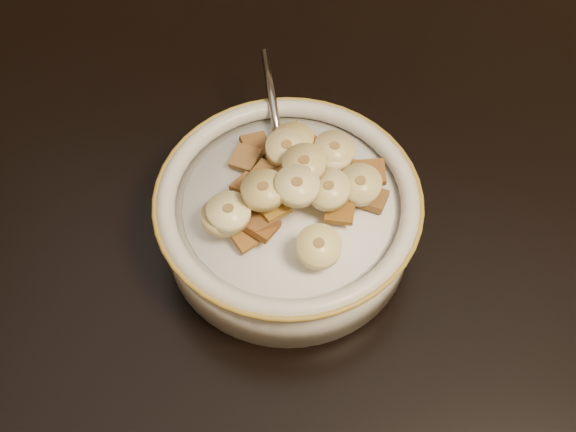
# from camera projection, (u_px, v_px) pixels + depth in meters

# --- Properties ---
(floor) EXTENTS (4.00, 4.50, 0.10)m
(floor) POSITION_uv_depth(u_px,v_px,m) (276.00, 390.00, 1.33)
(floor) COLOR #422816
(floor) RESTS_ON ground
(table) EXTENTS (1.43, 0.95, 0.04)m
(table) POSITION_uv_depth(u_px,v_px,m) (264.00, 96.00, 0.68)
(table) COLOR black
(table) RESTS_ON floor
(cereal_bowl) EXTENTS (0.19, 0.19, 0.05)m
(cereal_bowl) POSITION_uv_depth(u_px,v_px,m) (288.00, 221.00, 0.55)
(cereal_bowl) COLOR #BAB4A0
(cereal_bowl) RESTS_ON table
(milk) EXTENTS (0.16, 0.16, 0.00)m
(milk) POSITION_uv_depth(u_px,v_px,m) (288.00, 205.00, 0.53)
(milk) COLOR white
(milk) RESTS_ON cereal_bowl
(spoon) EXTENTS (0.05, 0.05, 0.01)m
(spoon) POSITION_uv_depth(u_px,v_px,m) (283.00, 169.00, 0.54)
(spoon) COLOR gray
(spoon) RESTS_ON cereal_bowl
(cereal_square_0) EXTENTS (0.03, 0.03, 0.01)m
(cereal_square_0) POSITION_uv_depth(u_px,v_px,m) (248.00, 186.00, 0.52)
(cereal_square_0) COLOR brown
(cereal_square_0) RESTS_ON milk
(cereal_square_1) EXTENTS (0.03, 0.03, 0.01)m
(cereal_square_1) POSITION_uv_depth(u_px,v_px,m) (273.00, 206.00, 0.50)
(cereal_square_1) COLOR olive
(cereal_square_1) RESTS_ON milk
(cereal_square_2) EXTENTS (0.02, 0.02, 0.01)m
(cereal_square_2) POSITION_uv_depth(u_px,v_px,m) (340.00, 210.00, 0.51)
(cereal_square_2) COLOR #94601D
(cereal_square_2) RESTS_ON milk
(cereal_square_3) EXTENTS (0.03, 0.03, 0.01)m
(cereal_square_3) POSITION_uv_depth(u_px,v_px,m) (246.00, 235.00, 0.51)
(cereal_square_3) COLOR olive
(cereal_square_3) RESTS_ON milk
(cereal_square_4) EXTENTS (0.03, 0.03, 0.01)m
(cereal_square_4) POSITION_uv_depth(u_px,v_px,m) (306.00, 145.00, 0.55)
(cereal_square_4) COLOR brown
(cereal_square_4) RESTS_ON milk
(cereal_square_5) EXTENTS (0.02, 0.02, 0.01)m
(cereal_square_5) POSITION_uv_depth(u_px,v_px,m) (229.00, 208.00, 0.51)
(cereal_square_5) COLOR brown
(cereal_square_5) RESTS_ON milk
(cereal_square_6) EXTENTS (0.03, 0.03, 0.01)m
(cereal_square_6) POSITION_uv_depth(u_px,v_px,m) (262.00, 226.00, 0.50)
(cereal_square_6) COLOR brown
(cereal_square_6) RESTS_ON milk
(cereal_square_7) EXTENTS (0.03, 0.03, 0.01)m
(cereal_square_7) POSITION_uv_depth(u_px,v_px,m) (265.00, 175.00, 0.52)
(cereal_square_7) COLOR brown
(cereal_square_7) RESTS_ON milk
(cereal_square_8) EXTENTS (0.02, 0.02, 0.01)m
(cereal_square_8) POSITION_uv_depth(u_px,v_px,m) (259.00, 209.00, 0.51)
(cereal_square_8) COLOR brown
(cereal_square_8) RESTS_ON milk
(cereal_square_9) EXTENTS (0.02, 0.02, 0.01)m
(cereal_square_9) POSITION_uv_depth(u_px,v_px,m) (325.00, 180.00, 0.52)
(cereal_square_9) COLOR brown
(cereal_square_9) RESTS_ON milk
(cereal_square_10) EXTENTS (0.03, 0.03, 0.01)m
(cereal_square_10) POSITION_uv_depth(u_px,v_px,m) (246.00, 158.00, 0.54)
(cereal_square_10) COLOR #956131
(cereal_square_10) RESTS_ON milk
(cereal_square_11) EXTENTS (0.02, 0.02, 0.01)m
(cereal_square_11) POSITION_uv_depth(u_px,v_px,m) (373.00, 199.00, 0.53)
(cereal_square_11) COLOR brown
(cereal_square_11) RESTS_ON milk
(cereal_square_12) EXTENTS (0.03, 0.03, 0.01)m
(cereal_square_12) POSITION_uv_depth(u_px,v_px,m) (344.00, 171.00, 0.54)
(cereal_square_12) COLOR brown
(cereal_square_12) RESTS_ON milk
(cereal_square_13) EXTENTS (0.03, 0.03, 0.01)m
(cereal_square_13) POSITION_uv_depth(u_px,v_px,m) (291.00, 135.00, 0.56)
(cereal_square_13) COLOR brown
(cereal_square_13) RESTS_ON milk
(cereal_square_14) EXTENTS (0.03, 0.03, 0.01)m
(cereal_square_14) POSITION_uv_depth(u_px,v_px,m) (347.00, 173.00, 0.53)
(cereal_square_14) COLOR olive
(cereal_square_14) RESTS_ON milk
(cereal_square_15) EXTENTS (0.03, 0.03, 0.01)m
(cereal_square_15) POSITION_uv_depth(u_px,v_px,m) (256.00, 146.00, 0.55)
(cereal_square_15) COLOR brown
(cereal_square_15) RESTS_ON milk
(cereal_square_16) EXTENTS (0.02, 0.02, 0.01)m
(cereal_square_16) POSITION_uv_depth(u_px,v_px,m) (372.00, 172.00, 0.54)
(cereal_square_16) COLOR brown
(cereal_square_16) RESTS_ON milk
(cereal_square_17) EXTENTS (0.03, 0.03, 0.01)m
(cereal_square_17) POSITION_uv_depth(u_px,v_px,m) (262.00, 218.00, 0.50)
(cereal_square_17) COLOR #915C33
(cereal_square_17) RESTS_ON milk
(cereal_square_18) EXTENTS (0.03, 0.03, 0.01)m
(cereal_square_18) POSITION_uv_depth(u_px,v_px,m) (331.00, 180.00, 0.52)
(cereal_square_18) COLOR brown
(cereal_square_18) RESTS_ON milk
(cereal_square_19) EXTENTS (0.03, 0.03, 0.01)m
(cereal_square_19) POSITION_uv_depth(u_px,v_px,m) (284.00, 182.00, 0.51)
(cereal_square_19) COLOR brown
(cereal_square_19) RESTS_ON milk
(banana_slice_0) EXTENTS (0.04, 0.04, 0.01)m
(banana_slice_0) POSITION_uv_depth(u_px,v_px,m) (293.00, 141.00, 0.54)
(banana_slice_0) COLOR tan
(banana_slice_0) RESTS_ON milk
(banana_slice_1) EXTENTS (0.04, 0.04, 0.01)m
(banana_slice_1) POSITION_uv_depth(u_px,v_px,m) (287.00, 149.00, 0.52)
(banana_slice_1) COLOR #E0C77E
(banana_slice_1) RESTS_ON milk
(banana_slice_2) EXTENTS (0.04, 0.04, 0.01)m
(banana_slice_2) POSITION_uv_depth(u_px,v_px,m) (304.00, 164.00, 0.51)
(banana_slice_2) COLOR #E7D074
(banana_slice_2) RESTS_ON milk
(banana_slice_3) EXTENTS (0.04, 0.04, 0.01)m
(banana_slice_3) POSITION_uv_depth(u_px,v_px,m) (332.00, 155.00, 0.53)
(banana_slice_3) COLOR beige
(banana_slice_3) RESTS_ON milk
(banana_slice_4) EXTENTS (0.04, 0.04, 0.01)m
(banana_slice_4) POSITION_uv_depth(u_px,v_px,m) (360.00, 185.00, 0.52)
(banana_slice_4) COLOR beige
(banana_slice_4) RESTS_ON milk
(banana_slice_5) EXTENTS (0.04, 0.04, 0.01)m
(banana_slice_5) POSITION_uv_depth(u_px,v_px,m) (264.00, 190.00, 0.50)
(banana_slice_5) COLOR tan
(banana_slice_5) RESTS_ON milk
(banana_slice_6) EXTENTS (0.04, 0.04, 0.02)m
(banana_slice_6) POSITION_uv_depth(u_px,v_px,m) (223.00, 217.00, 0.50)
(banana_slice_6) COLOR beige
(banana_slice_6) RESTS_ON milk
(banana_slice_7) EXTENTS (0.04, 0.04, 0.02)m
(banana_slice_7) POSITION_uv_depth(u_px,v_px,m) (319.00, 247.00, 0.49)
(banana_slice_7) COLOR #F9E299
(banana_slice_7) RESTS_ON milk
(banana_slice_8) EXTENTS (0.04, 0.04, 0.01)m
(banana_slice_8) POSITION_uv_depth(u_px,v_px,m) (297.00, 186.00, 0.49)
(banana_slice_8) COLOR beige
(banana_slice_8) RESTS_ON milk
(banana_slice_9) EXTENTS (0.04, 0.04, 0.01)m
(banana_slice_9) POSITION_uv_depth(u_px,v_px,m) (329.00, 189.00, 0.51)
(banana_slice_9) COLOR #DFC687
(banana_slice_9) RESTS_ON milk
(banana_slice_10) EXTENTS (0.04, 0.04, 0.01)m
(banana_slice_10) POSITION_uv_depth(u_px,v_px,m) (335.00, 150.00, 0.53)
(banana_slice_10) COLOR beige
(banana_slice_10) RESTS_ON milk
(banana_slice_11) EXTENTS (0.04, 0.04, 0.01)m
(banana_slice_11) POSITION_uv_depth(u_px,v_px,m) (229.00, 212.00, 0.50)
(banana_slice_11) COLOR #FBECA4
(banana_slice_11) RESTS_ON milk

